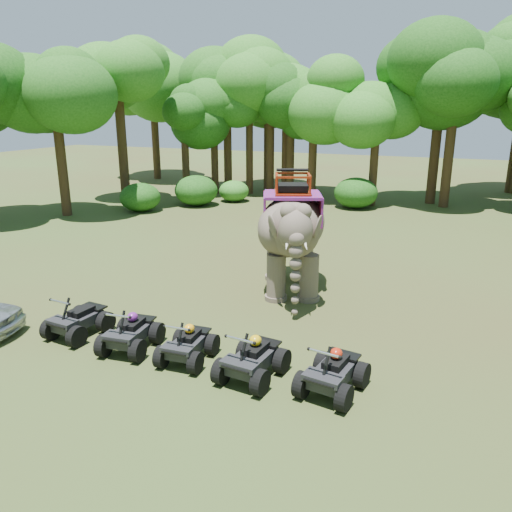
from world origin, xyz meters
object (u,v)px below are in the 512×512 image
Objects in this scene: atv_0 at (78,315)px; atv_1 at (130,328)px; atv_3 at (252,353)px; atv_4 at (333,367)px; elephant at (292,232)px; atv_2 at (187,340)px.

atv_1 is at bearing 0.87° from atv_0.
atv_0 is 0.97× the size of atv_3.
atv_1 is 0.98× the size of atv_4.
elephant is 2.92× the size of atv_4.
atv_0 is 0.99× the size of atv_4.
atv_3 is (1.83, -0.14, 0.06)m from atv_2.
atv_2 is at bearing -178.35° from atv_3.
atv_1 is 5.39m from atv_4.
atv_2 is 0.91× the size of atv_3.
atv_1 is (1.86, -0.14, -0.01)m from atv_0.
elephant reaches higher than atv_3.
atv_0 is at bearing -171.96° from atv_4.
atv_1 is at bearing -170.76° from atv_4.
atv_4 is at bearing -84.47° from elephant.
atv_3 is at bearing -7.77° from atv_1.
atv_2 is 1.83m from atv_3.
elephant is at bearing 125.74° from atv_4.
atv_1 is 0.96× the size of atv_3.
atv_2 is 3.71m from atv_4.
atv_3 is (5.36, -0.23, 0.02)m from atv_0.
elephant is 6.10m from atv_2.
atv_4 is at bearing 10.24° from atv_3.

